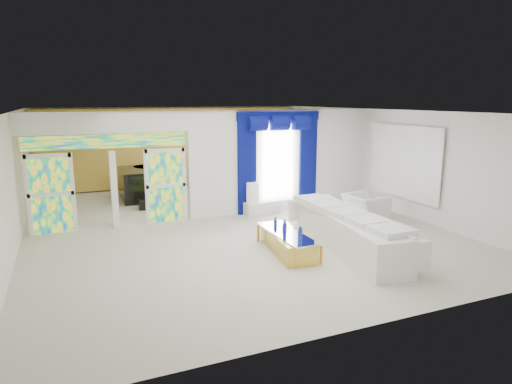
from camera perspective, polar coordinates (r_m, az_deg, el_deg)
name	(u,v)px	position (r m, az deg, el deg)	size (l,w,h in m)	color
floor	(228,225)	(12.08, -3.56, -4.15)	(12.00, 12.00, 0.00)	#B7AF9E
dividing_wall	(284,160)	(13.50, 3.56, 4.06)	(5.70, 0.18, 3.00)	white
dividing_header	(106,122)	(12.01, -18.45, 8.39)	(4.30, 0.18, 0.55)	white
stained_panel_left	(51,194)	(12.18, -24.60, -0.24)	(0.95, 0.04, 2.00)	#994C3F
stained_panel_right	(166,185)	(12.42, -11.38, 0.82)	(0.95, 0.04, 2.00)	#994C3F
stained_transom	(108,141)	(12.04, -18.31, 6.13)	(4.00, 0.05, 0.35)	#994C3F
window_pane	(278,163)	(13.31, 2.79, 3.74)	(1.00, 0.02, 2.30)	white
blue_drape_left	(247,167)	(12.89, -1.16, 3.26)	(0.55, 0.10, 2.80)	#030F44
blue_drape_right	(308,163)	(13.76, 6.60, 3.72)	(0.55, 0.10, 2.80)	#030F44
blue_pelmet	(279,116)	(13.16, 2.91, 9.63)	(2.60, 0.12, 0.25)	#030F44
wall_mirror	(404,162)	(13.41, 18.24, 3.64)	(0.04, 2.70, 1.90)	white
gold_curtains	(175,147)	(17.39, -10.20, 5.63)	(9.70, 0.12, 2.90)	gold
white_sofa	(347,232)	(10.29, 11.52, -4.99)	(0.87, 4.05, 0.77)	silver
coffee_table	(287,243)	(9.92, 4.00, -6.44)	(0.65, 1.96, 0.44)	gold
console_table	(262,208)	(13.14, 0.79, -2.00)	(1.08, 0.34, 0.36)	silver
table_lamp	(253,193)	(12.92, -0.42, -0.10)	(0.36, 0.36, 0.58)	white
armchair	(365,207)	(12.86, 13.72, -1.86)	(1.08, 0.95, 0.70)	silver
grand_piano	(144,184)	(15.60, -14.03, 1.05)	(1.51, 1.97, 1.00)	black
piano_bench	(153,204)	(14.13, -12.90, -1.45)	(0.90, 0.35, 0.30)	black
tv_console	(48,202)	(14.37, -24.87, -1.16)	(0.50, 0.45, 0.73)	#AA8455
chandelier	(118,121)	(14.45, -17.09, 8.65)	(0.60, 0.60, 0.60)	gold
decanters	(288,229)	(9.84, 4.03, -4.68)	(0.19, 1.21, 0.24)	white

